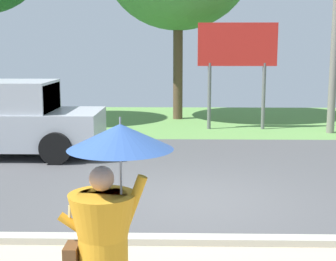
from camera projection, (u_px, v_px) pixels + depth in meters
ground_plane at (189, 165)px, 11.88m from camera, size 40.00×22.00×0.20m
monk_pedestrian at (107, 236)px, 4.41m from camera, size 1.03×0.92×2.13m
utility_pole at (336, 23)px, 15.44m from camera, size 1.80×0.24×6.58m
roadside_billboard at (237, 52)px, 16.35m from camera, size 2.60×0.12×3.50m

